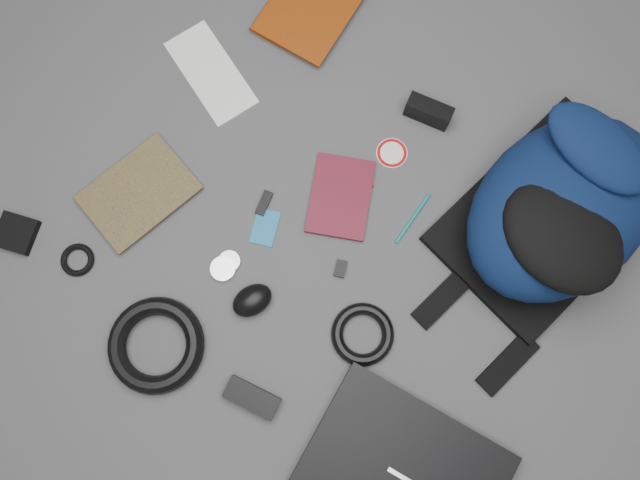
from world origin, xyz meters
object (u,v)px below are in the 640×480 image
Objects in this scene: backpack at (563,207)px; dvd_case at (340,197)px; compact_camera at (429,112)px; mouse at (252,300)px; power_brick at (252,398)px; laptop at (401,475)px; comic_book at (116,165)px; pouch at (16,233)px.

backpack reaches higher than dvd_case.
backpack is 4.90× the size of compact_camera.
power_brick is at bearing -30.86° from mouse.
mouse is 0.20m from power_brick.
laptop is 1.65× the size of comic_book.
compact_camera is at bearing 105.88° from mouse.
backpack is at bearing 36.04° from pouch.
backpack is 0.65m from laptop.
mouse is 0.55m from pouch.
comic_book is 2.62× the size of mouse.
compact_camera reaches higher than power_brick.
power_brick is (0.09, -0.47, 0.01)m from dvd_case.
power_brick is at bearing -8.56° from comic_book.
power_brick is (0.55, -0.24, 0.01)m from comic_book.
pouch is (-0.64, -0.01, -0.00)m from power_brick.
laptop is at bearing -68.66° from dvd_case.
pouch is (-0.95, -0.69, -0.10)m from backpack.
comic_book is 0.51m from dvd_case.
dvd_case is (0.46, 0.23, -0.00)m from comic_book.
laptop is 4.79× the size of pouch.
comic_book is 0.44m from mouse.
compact_camera reaches higher than dvd_case.
power_brick reaches higher than comic_book.
laptop is at bearing 9.44° from mouse.
backpack reaches higher than pouch.
laptop is at bearing -71.82° from compact_camera.
laptop is 0.35m from power_brick.
comic_book is at bearing -165.84° from mouse.
backpack is 0.98m from comic_book.
comic_book is 0.60m from power_brick.
compact_camera is (-0.38, 0.69, 0.01)m from laptop.
compact_camera is 1.17× the size of mouse.
backpack is 0.76m from power_brick.
compact_camera is at bearing 51.16° from pouch.
dvd_case is at bearing 92.75° from power_brick.
laptop is (0.03, -0.64, -0.09)m from backpack.
backpack is at bearing 87.57° from laptop.
backpack is 0.47m from dvd_case.
dvd_case is 0.30m from mouse.
compact_camera reaches higher than laptop.
mouse reaches higher than pouch.
dvd_case is at bearing -111.94° from compact_camera.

